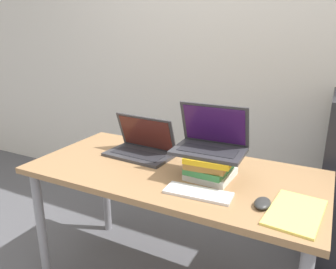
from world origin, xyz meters
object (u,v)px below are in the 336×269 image
object	(u,v)px
wireless_keyboard	(198,193)
mouse	(262,203)
laptop_left	(141,147)
laptop_on_books	(211,142)
book_stack	(211,164)
notepad	(295,212)

from	to	relation	value
wireless_keyboard	mouse	bearing A→B (deg)	4.88
laptop_left	laptop_on_books	world-z (taller)	laptop_on_books
book_stack	mouse	bearing A→B (deg)	-30.60
book_stack	mouse	xyz separation A→B (m)	(0.28, -0.16, -0.05)
book_stack	laptop_on_books	xyz separation A→B (m)	(-0.01, 0.01, 0.11)
laptop_left	laptop_on_books	size ratio (longest dim) A/B	1.14
book_stack	mouse	world-z (taller)	book_stack
mouse	book_stack	bearing A→B (deg)	149.40
laptop_left	notepad	bearing A→B (deg)	-17.08
mouse	wireless_keyboard	bearing A→B (deg)	-175.12
notepad	mouse	bearing A→B (deg)	-177.81
laptop_left	mouse	distance (m)	0.77
laptop_on_books	mouse	xyz separation A→B (m)	(0.29, -0.17, -0.16)
book_stack	notepad	bearing A→B (deg)	-21.69
laptop_left	notepad	xyz separation A→B (m)	(0.85, -0.26, -0.04)
mouse	laptop_left	bearing A→B (deg)	159.89
laptop_left	notepad	world-z (taller)	laptop_left
laptop_on_books	laptop_left	bearing A→B (deg)	168.14
book_stack	notepad	xyz separation A→B (m)	(0.40, -0.16, -0.06)
book_stack	laptop_on_books	distance (m)	0.11
laptop_on_books	wireless_keyboard	size ratio (longest dim) A/B	1.13
mouse	notepad	size ratio (longest dim) A/B	0.32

